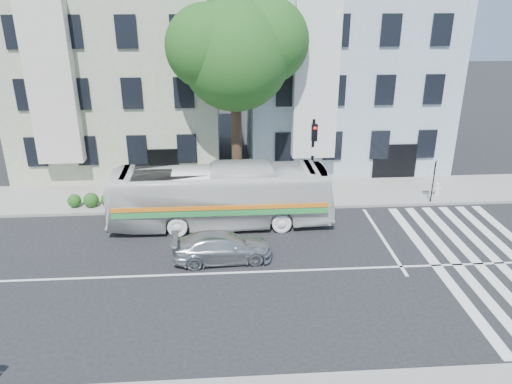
{
  "coord_description": "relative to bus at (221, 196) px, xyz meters",
  "views": [
    {
      "loc": [
        -0.73,
        -17.46,
        10.73
      ],
      "look_at": [
        0.65,
        2.72,
        2.4
      ],
      "focal_mm": 35.0,
      "sensor_mm": 36.0,
      "label": 1
    }
  ],
  "objects": [
    {
      "name": "building_left",
      "position": [
        -6.09,
        10.46,
        4.02
      ],
      "size": [
        12.0,
        10.0,
        11.0
      ],
      "primitive_type": "cube",
      "color": "#A4A58A",
      "rests_on": "ground"
    },
    {
      "name": "bus",
      "position": [
        0.0,
        0.0,
        0.0
      ],
      "size": [
        2.66,
        10.67,
        2.96
      ],
      "primitive_type": "imported",
      "rotation": [
        0.0,
        0.0,
        1.59
      ],
      "color": "silver",
      "rests_on": "ground"
    },
    {
      "name": "hedge",
      "position": [
        -3.34,
        2.26,
        -0.98
      ],
      "size": [
        8.54,
        1.93,
        0.7
      ],
      "primitive_type": null,
      "rotation": [
        0.0,
        0.0,
        0.13
      ],
      "color": "#246621",
      "rests_on": "sidewalk_far"
    },
    {
      "name": "fire_hydrant",
      "position": [
        11.8,
        2.49,
        -0.95
      ],
      "size": [
        0.41,
        0.24,
        0.74
      ],
      "rotation": [
        0.0,
        0.0,
        0.13
      ],
      "color": "silver",
      "rests_on": "sidewalk_far"
    },
    {
      "name": "sedan",
      "position": [
        0.03,
        -3.43,
        -0.87
      ],
      "size": [
        1.97,
        4.31,
        1.22
      ],
      "primitive_type": "imported",
      "rotation": [
        0.0,
        0.0,
        1.63
      ],
      "color": "#B7BBBF",
      "rests_on": "ground"
    },
    {
      "name": "sidewalk_far",
      "position": [
        0.91,
        3.46,
        -1.41
      ],
      "size": [
        80.0,
        4.0,
        0.15
      ],
      "primitive_type": "cube",
      "color": "gray",
      "rests_on": "ground"
    },
    {
      "name": "traffic_signal",
      "position": [
        4.88,
        2.78,
        1.38
      ],
      "size": [
        0.46,
        0.54,
        4.43
      ],
      "rotation": [
        0.0,
        0.0,
        0.01
      ],
      "color": "black",
      "rests_on": "ground"
    },
    {
      "name": "street_tree",
      "position": [
        0.97,
        4.2,
        6.35
      ],
      "size": [
        7.3,
        5.9,
        11.1
      ],
      "color": "#2D2116",
      "rests_on": "ground"
    },
    {
      "name": "far_sign_pole",
      "position": [
        11.12,
        1.71,
        0.14
      ],
      "size": [
        0.41,
        0.16,
        2.29
      ],
      "rotation": [
        0.0,
        0.0,
        0.06
      ],
      "color": "black",
      "rests_on": "sidewalk_far"
    },
    {
      "name": "building_right",
      "position": [
        7.91,
        10.46,
        4.02
      ],
      "size": [
        12.0,
        10.0,
        11.0
      ],
      "primitive_type": "cube",
      "color": "#A1B1BF",
      "rests_on": "ground"
    },
    {
      "name": "ground",
      "position": [
        0.91,
        -4.54,
        -1.48
      ],
      "size": [
        120.0,
        120.0,
        0.0
      ],
      "primitive_type": "plane",
      "color": "black",
      "rests_on": "ground"
    }
  ]
}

